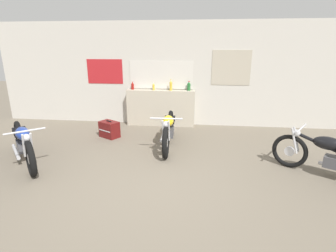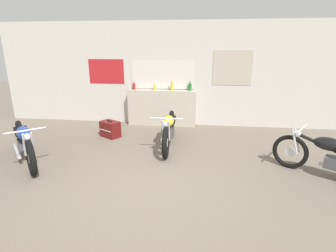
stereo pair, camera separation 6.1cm
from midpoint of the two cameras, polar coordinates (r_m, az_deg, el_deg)
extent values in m
plane|color=#706656|center=(4.28, -3.62, -13.12)|extent=(24.00, 24.00, 0.00)
cube|color=beige|center=(7.32, 1.64, 11.12)|extent=(10.00, 0.06, 2.80)
cube|color=silver|center=(7.32, -1.00, 11.08)|extent=(1.69, 0.01, 0.70)
cube|color=beige|center=(7.32, -1.00, 11.08)|extent=(1.75, 0.01, 0.76)
cube|color=#B2A893|center=(7.27, 14.10, 12.19)|extent=(1.01, 0.01, 0.91)
cube|color=#B21E23|center=(7.71, -13.06, 11.49)|extent=(1.02, 0.01, 0.67)
cube|color=#B7AD99|center=(7.33, -1.13, 3.97)|extent=(1.87, 0.28, 0.99)
cylinder|color=maroon|center=(7.41, -7.22, 8.51)|extent=(0.07, 0.07, 0.16)
cone|color=maroon|center=(7.40, -7.25, 9.27)|extent=(0.06, 0.06, 0.04)
cylinder|color=red|center=(7.39, -7.26, 9.50)|extent=(0.03, 0.03, 0.02)
cylinder|color=gold|center=(7.25, -2.67, 8.41)|extent=(0.06, 0.06, 0.15)
cone|color=gold|center=(7.24, -2.68, 9.15)|extent=(0.05, 0.05, 0.04)
cylinder|color=silver|center=(7.24, -2.68, 9.38)|extent=(0.02, 0.02, 0.02)
cylinder|color=gold|center=(7.17, 1.11, 8.60)|extent=(0.07, 0.07, 0.22)
cone|color=gold|center=(7.15, 1.11, 9.69)|extent=(0.06, 0.06, 0.06)
cylinder|color=gold|center=(7.14, 1.11, 10.03)|extent=(0.03, 0.03, 0.02)
cylinder|color=#23662D|center=(7.18, 5.03, 8.42)|extent=(0.09, 0.09, 0.19)
cone|color=#23662D|center=(7.16, 5.06, 9.36)|extent=(0.07, 0.07, 0.05)
cylinder|color=red|center=(7.16, 5.07, 9.65)|extent=(0.04, 0.04, 0.02)
torus|color=black|center=(5.17, -0.16, -3.70)|extent=(0.12, 0.64, 0.64)
cylinder|color=silver|center=(5.17, -0.16, -3.70)|extent=(0.08, 0.18, 0.17)
torus|color=black|center=(6.46, 1.03, 0.57)|extent=(0.12, 0.64, 0.64)
cylinder|color=silver|center=(6.46, 1.03, 0.57)|extent=(0.08, 0.18, 0.17)
cube|color=#4C4C51|center=(5.88, 0.56, -1.27)|extent=(0.23, 0.39, 0.19)
cylinder|color=yellow|center=(5.82, 0.57, 0.48)|extent=(0.10, 1.25, 0.40)
ellipsoid|color=yellow|center=(5.62, 0.41, 1.12)|extent=(0.26, 0.47, 0.22)
cube|color=black|center=(6.01, 0.73, 1.38)|extent=(0.26, 0.47, 0.08)
cube|color=yellow|center=(6.34, 0.98, 1.65)|extent=(0.15, 0.28, 0.04)
cylinder|color=silver|center=(5.15, 0.58, -1.06)|extent=(0.04, 0.17, 0.45)
cylinder|color=silver|center=(5.16, -0.75, -1.02)|extent=(0.04, 0.17, 0.45)
cylinder|color=silver|center=(5.16, -0.01, 1.63)|extent=(0.64, 0.05, 0.03)
sphere|color=silver|center=(5.13, -0.08, 0.37)|extent=(0.13, 0.13, 0.13)
cylinder|color=silver|center=(6.02, -0.69, -2.10)|extent=(0.09, 0.75, 0.06)
torus|color=black|center=(5.05, -27.38, -6.23)|extent=(0.50, 0.54, 0.64)
cylinder|color=silver|center=(5.05, -27.38, -6.23)|extent=(0.17, 0.17, 0.17)
torus|color=black|center=(6.44, -29.23, -1.74)|extent=(0.50, 0.54, 0.64)
cylinder|color=silver|center=(6.44, -29.23, -1.74)|extent=(0.17, 0.17, 0.17)
cube|color=#4C4C51|center=(5.81, -28.49, -3.64)|extent=(0.44, 0.45, 0.19)
cylinder|color=navy|center=(5.76, -28.74, -1.91)|extent=(0.93, 1.03, 0.39)
ellipsoid|color=navy|center=(5.54, -28.68, -1.30)|extent=(0.51, 0.53, 0.22)
cube|color=black|center=(5.96, -29.05, -0.99)|extent=(0.51, 0.53, 0.08)
cube|color=navy|center=(6.31, -29.33, -0.69)|extent=(0.30, 0.31, 0.04)
cylinder|color=silver|center=(5.05, -27.17, -3.44)|extent=(0.14, 0.15, 0.44)
cylinder|color=silver|center=(5.04, -28.51, -3.68)|extent=(0.14, 0.15, 0.44)
cylinder|color=silver|center=(5.05, -28.31, -0.89)|extent=(0.50, 0.45, 0.03)
sphere|color=silver|center=(5.02, -28.06, -2.15)|extent=(0.13, 0.13, 0.13)
cylinder|color=silver|center=(5.94, -29.77, -4.73)|extent=(0.59, 0.64, 0.06)
torus|color=black|center=(5.28, 25.32, -5.08)|extent=(0.57, 0.40, 0.62)
cylinder|color=silver|center=(5.28, 25.32, -5.08)|extent=(0.18, 0.14, 0.17)
ellipsoid|color=black|center=(5.09, 31.86, -3.34)|extent=(0.52, 0.45, 0.22)
cylinder|color=silver|center=(5.13, 26.18, -3.04)|extent=(0.16, 0.12, 0.45)
cylinder|color=silver|center=(5.24, 26.52, -2.68)|extent=(0.16, 0.12, 0.45)
cylinder|color=silver|center=(5.11, 27.42, -0.56)|extent=(0.37, 0.56, 0.03)
sphere|color=silver|center=(5.14, 26.62, -1.50)|extent=(0.13, 0.13, 0.13)
cube|color=maroon|center=(6.57, -12.20, -0.66)|extent=(0.55, 0.49, 0.39)
cube|color=silver|center=(6.48, -13.22, -0.98)|extent=(0.34, 0.21, 0.02)
cube|color=black|center=(6.51, -12.31, 1.11)|extent=(0.15, 0.10, 0.02)
camera|label=1|loc=(0.03, -89.65, 0.11)|focal=28.00mm
camera|label=2|loc=(0.03, 90.35, -0.11)|focal=28.00mm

